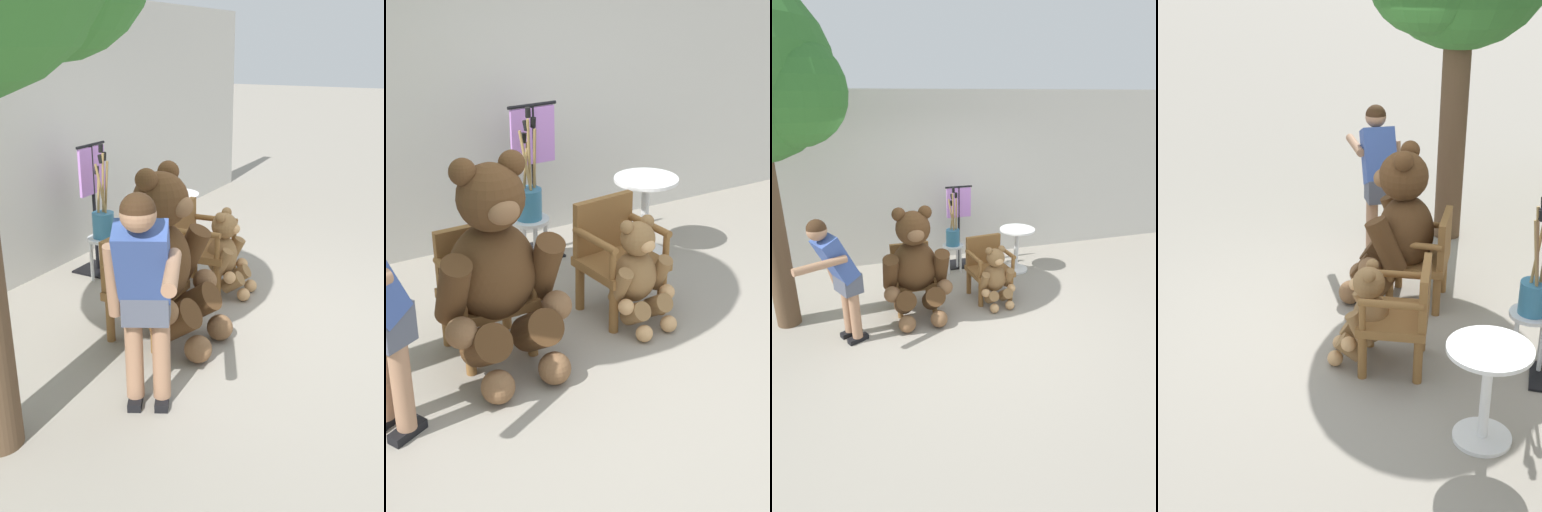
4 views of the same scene
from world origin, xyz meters
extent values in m
plane|color=gray|center=(0.00, 0.00, 0.00)|extent=(60.00, 60.00, 0.00)
cube|color=brown|center=(-0.54, 0.63, 0.41)|extent=(0.57, 0.53, 0.07)
cylinder|color=brown|center=(-0.77, 0.41, 0.18)|extent=(0.07, 0.07, 0.37)
cylinder|color=brown|center=(-0.31, 0.42, 0.18)|extent=(0.07, 0.07, 0.37)
cylinder|color=brown|center=(-0.77, 0.83, 0.18)|extent=(0.07, 0.07, 0.37)
cylinder|color=brown|center=(-0.31, 0.84, 0.18)|extent=(0.07, 0.07, 0.37)
cube|color=brown|center=(-0.55, 0.86, 0.65)|extent=(0.52, 0.07, 0.42)
cylinder|color=brown|center=(-0.79, 0.62, 0.66)|extent=(0.06, 0.48, 0.06)
cylinder|color=brown|center=(-0.79, 0.41, 0.55)|extent=(0.05, 0.05, 0.22)
cylinder|color=brown|center=(-0.29, 0.63, 0.66)|extent=(0.06, 0.48, 0.06)
cylinder|color=brown|center=(-0.29, 0.42, 0.55)|extent=(0.05, 0.05, 0.22)
cube|color=brown|center=(0.54, 0.63, 0.41)|extent=(0.61, 0.57, 0.07)
cylinder|color=brown|center=(0.33, 0.39, 0.18)|extent=(0.07, 0.07, 0.37)
cylinder|color=brown|center=(0.79, 0.44, 0.18)|extent=(0.07, 0.07, 0.37)
cylinder|color=brown|center=(0.29, 0.81, 0.18)|extent=(0.07, 0.07, 0.37)
cylinder|color=brown|center=(0.75, 0.86, 0.18)|extent=(0.07, 0.07, 0.37)
cube|color=brown|center=(0.52, 0.85, 0.65)|extent=(0.52, 0.11, 0.42)
cylinder|color=brown|center=(0.29, 0.60, 0.66)|extent=(0.10, 0.48, 0.06)
cylinder|color=brown|center=(0.31, 0.39, 0.55)|extent=(0.05, 0.05, 0.22)
cylinder|color=brown|center=(0.79, 0.65, 0.66)|extent=(0.10, 0.48, 0.06)
cylinder|color=brown|center=(0.81, 0.44, 0.55)|extent=(0.05, 0.05, 0.22)
ellipsoid|color=#4C3019|center=(-0.54, 0.51, 0.66)|extent=(0.60, 0.51, 0.68)
sphere|color=#4C3019|center=(-0.54, 0.47, 1.19)|extent=(0.43, 0.43, 0.43)
ellipsoid|color=brown|center=(-0.54, 0.29, 1.16)|extent=(0.21, 0.16, 0.16)
sphere|color=black|center=(-0.54, 0.29, 1.17)|extent=(0.06, 0.06, 0.06)
sphere|color=#4C3019|center=(-0.71, 0.49, 1.37)|extent=(0.17, 0.17, 0.17)
sphere|color=#4C3019|center=(-0.38, 0.50, 1.37)|extent=(0.17, 0.17, 0.17)
cylinder|color=#4C3019|center=(-0.86, 0.39, 0.66)|extent=(0.20, 0.38, 0.52)
sphere|color=brown|center=(-0.88, 0.25, 0.43)|extent=(0.20, 0.20, 0.20)
cylinder|color=#4C3019|center=(-0.22, 0.39, 0.66)|extent=(0.20, 0.38, 0.52)
sphere|color=brown|center=(-0.20, 0.26, 0.43)|extent=(0.20, 0.20, 0.20)
cylinder|color=#4C3019|center=(-0.72, 0.25, 0.29)|extent=(0.26, 0.43, 0.40)
sphere|color=brown|center=(-0.74, 0.05, 0.11)|extent=(0.22, 0.22, 0.22)
cylinder|color=#4C3019|center=(-0.36, 0.26, 0.29)|extent=(0.26, 0.43, 0.40)
sphere|color=brown|center=(-0.34, 0.05, 0.11)|extent=(0.22, 0.22, 0.22)
ellipsoid|color=olive|center=(0.54, 0.45, 0.38)|extent=(0.37, 0.32, 0.39)
sphere|color=olive|center=(0.54, 0.43, 0.69)|extent=(0.25, 0.25, 0.25)
ellipsoid|color=tan|center=(0.56, 0.32, 0.67)|extent=(0.13, 0.10, 0.09)
sphere|color=black|center=(0.56, 0.32, 0.67)|extent=(0.04, 0.04, 0.04)
sphere|color=olive|center=(0.45, 0.43, 0.79)|extent=(0.10, 0.10, 0.10)
sphere|color=olive|center=(0.64, 0.45, 0.79)|extent=(0.10, 0.10, 0.10)
cylinder|color=olive|center=(0.37, 0.36, 0.38)|extent=(0.13, 0.23, 0.30)
sphere|color=tan|center=(0.36, 0.28, 0.25)|extent=(0.12, 0.12, 0.12)
cylinder|color=olive|center=(0.73, 0.40, 0.38)|extent=(0.13, 0.23, 0.30)
sphere|color=tan|center=(0.75, 0.32, 0.25)|extent=(0.12, 0.12, 0.12)
cylinder|color=olive|center=(0.45, 0.29, 0.17)|extent=(0.17, 0.26, 0.23)
sphere|color=tan|center=(0.45, 0.17, 0.06)|extent=(0.13, 0.13, 0.13)
cylinder|color=olive|center=(0.66, 0.31, 0.17)|extent=(0.17, 0.26, 0.23)
sphere|color=tan|center=(0.68, 0.19, 0.06)|extent=(0.13, 0.13, 0.13)
cube|color=black|center=(-1.41, 0.18, 0.03)|extent=(0.26, 0.19, 0.06)
cylinder|color=#A37556|center=(-1.41, 0.18, 0.47)|extent=(0.12, 0.12, 0.82)
cube|color=black|center=(-1.33, 0.01, 0.03)|extent=(0.26, 0.19, 0.06)
cylinder|color=#A37556|center=(-1.33, 0.01, 0.47)|extent=(0.12, 0.12, 0.82)
cube|color=#4C5160|center=(-1.37, 0.10, 0.75)|extent=(0.33, 0.37, 0.24)
cube|color=#385199|center=(-1.47, 0.05, 1.07)|extent=(0.50, 0.47, 0.57)
sphere|color=#A37556|center=(-1.62, -0.03, 1.42)|extent=(0.21, 0.21, 0.21)
sphere|color=#382314|center=(-1.62, -0.03, 1.44)|extent=(0.21, 0.21, 0.21)
cylinder|color=#A37556|center=(-1.61, -0.23, 1.12)|extent=(0.54, 0.32, 0.09)
cylinder|color=#A37556|center=(-1.56, 0.22, 0.95)|extent=(0.21, 0.16, 0.51)
cylinder|color=silver|center=(0.28, 1.64, 0.45)|extent=(0.34, 0.34, 0.03)
cylinder|color=silver|center=(0.38, 1.74, 0.22)|extent=(0.04, 0.04, 0.43)
cylinder|color=silver|center=(0.19, 1.74, 0.22)|extent=(0.04, 0.04, 0.43)
cylinder|color=silver|center=(0.38, 1.55, 0.22)|extent=(0.04, 0.04, 0.43)
cylinder|color=silver|center=(0.19, 1.55, 0.22)|extent=(0.04, 0.04, 0.43)
cylinder|color=teal|center=(0.28, 1.64, 0.59)|extent=(0.22, 0.22, 0.26)
cylinder|color=#997A47|center=(0.30, 1.64, 0.93)|extent=(0.07, 0.10, 0.78)
cylinder|color=#997A47|center=(0.27, 1.63, 0.88)|extent=(0.11, 0.09, 0.68)
cylinder|color=black|center=(0.27, 1.63, 1.26)|extent=(0.05, 0.05, 0.09)
cylinder|color=#997A47|center=(0.34, 1.63, 0.89)|extent=(0.04, 0.11, 0.70)
cylinder|color=black|center=(0.34, 1.63, 1.28)|extent=(0.05, 0.05, 0.09)
cylinder|color=white|center=(1.29, 1.39, 0.70)|extent=(0.56, 0.56, 0.03)
cylinder|color=white|center=(1.29, 1.39, 0.34)|extent=(0.07, 0.07, 0.69)
cylinder|color=white|center=(1.29, 1.39, 0.01)|extent=(0.40, 0.40, 0.03)
cylinder|color=brown|center=(-2.15, 0.69, 1.21)|extent=(0.29, 0.29, 2.43)
camera|label=1|loc=(-4.16, -1.70, 2.29)|focal=40.00mm
camera|label=2|loc=(-2.13, -3.36, 2.74)|focal=50.00mm
camera|label=3|loc=(-1.30, -4.19, 2.72)|focal=28.00mm
camera|label=4|loc=(5.23, 1.51, 3.13)|focal=50.00mm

